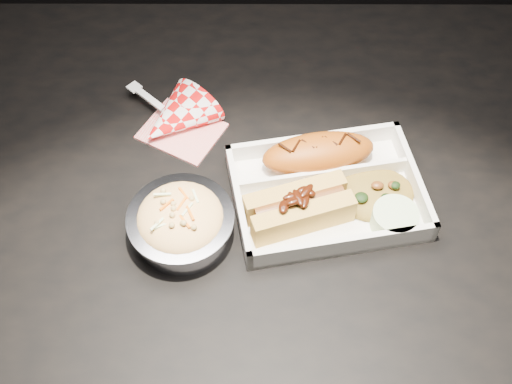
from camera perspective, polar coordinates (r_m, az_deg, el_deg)
floor at (r=1.59m, az=0.89°, el=-16.26°), size 4.00×4.00×0.05m
dining_table at (r=0.97m, az=1.40°, el=-2.97°), size 1.20×0.80×0.75m
food_tray at (r=0.88m, az=6.26°, el=-0.24°), size 0.28×0.22×0.04m
fried_pastry at (r=0.89m, az=5.55°, el=3.46°), size 0.17×0.09×0.05m
hotdog at (r=0.84m, az=3.85°, el=-1.27°), size 0.15×0.10×0.06m
fried_rice_mound at (r=0.88m, az=10.63°, el=0.25°), size 0.12×0.11×0.03m
cupcake_liner at (r=0.86m, az=12.19°, el=-2.38°), size 0.06×0.06×0.03m
foil_coleslaw_cup at (r=0.83m, az=-6.68°, el=-2.66°), size 0.14×0.14×0.07m
napkin_fork at (r=0.96m, az=-7.24°, el=6.42°), size 0.16×0.15×0.10m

